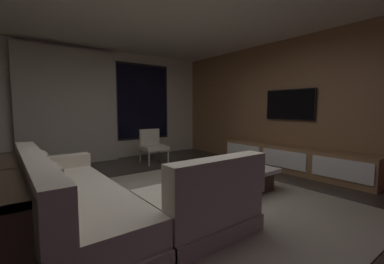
% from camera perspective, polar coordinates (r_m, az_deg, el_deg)
% --- Properties ---
extents(floor, '(9.20, 9.20, 0.00)m').
position_cam_1_polar(floor, '(3.45, -3.13, -16.25)').
color(floor, '#332B26').
extents(back_wall_with_window, '(6.60, 0.30, 2.70)m').
position_cam_1_polar(back_wall_with_window, '(6.51, -21.98, 5.62)').
color(back_wall_with_window, beige).
rests_on(back_wall_with_window, floor).
extents(media_wall, '(0.12, 7.80, 2.70)m').
position_cam_1_polar(media_wall, '(5.54, 24.10, 5.72)').
color(media_wall, '#8E6642').
rests_on(media_wall, floor).
extents(area_rug, '(3.20, 3.80, 0.01)m').
position_cam_1_polar(area_rug, '(3.57, 2.63, -15.38)').
color(area_rug, gray).
rests_on(area_rug, floor).
extents(sectional_couch, '(1.98, 2.50, 0.82)m').
position_cam_1_polar(sectional_couch, '(2.86, -18.92, -14.93)').
color(sectional_couch, '#B1A997').
rests_on(sectional_couch, floor).
extents(coffee_table, '(1.16, 1.16, 0.36)m').
position_cam_1_polar(coffee_table, '(4.04, 8.11, -10.21)').
color(coffee_table, '#3C2F21').
rests_on(coffee_table, floor).
extents(book_stack_on_coffee_table, '(0.27, 0.20, 0.09)m').
position_cam_1_polar(book_stack_on_coffee_table, '(4.02, 6.28, -7.06)').
color(book_stack_on_coffee_table, '#D57D8E').
rests_on(book_stack_on_coffee_table, coffee_table).
extents(accent_chair_near_window, '(0.57, 0.59, 0.78)m').
position_cam_1_polar(accent_chair_near_window, '(6.00, -8.98, -2.72)').
color(accent_chair_near_window, '#B2ADA0').
rests_on(accent_chair_near_window, floor).
extents(media_console, '(0.46, 3.10, 0.52)m').
position_cam_1_polar(media_console, '(5.41, 21.70, -5.87)').
color(media_console, '#8E6642').
rests_on(media_console, floor).
extents(mounted_tv, '(0.05, 1.08, 0.63)m').
position_cam_1_polar(mounted_tv, '(5.57, 21.30, 5.82)').
color(mounted_tv, black).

